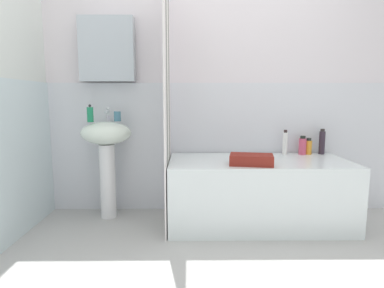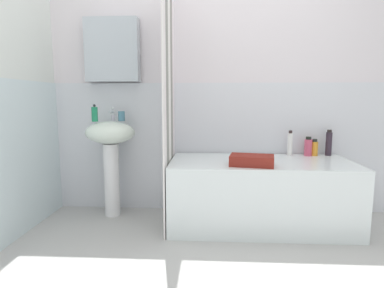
{
  "view_description": "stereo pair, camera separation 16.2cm",
  "coord_description": "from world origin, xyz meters",
  "px_view_note": "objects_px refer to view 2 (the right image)",
  "views": [
    {
      "loc": [
        -0.24,
        -1.75,
        1.05
      ],
      "look_at": [
        -0.22,
        0.69,
        0.71
      ],
      "focal_mm": 30.03,
      "sensor_mm": 36.0,
      "label": 1
    },
    {
      "loc": [
        -0.08,
        -1.75,
        1.05
      ],
      "look_at": [
        -0.22,
        0.69,
        0.71
      ],
      "focal_mm": 30.03,
      "sensor_mm": 36.0,
      "label": 2
    }
  ],
  "objects_px": {
    "conditioner_bottle": "(314,148)",
    "shampoo_bottle": "(308,147)",
    "sink": "(111,147)",
    "towel_folded": "(252,160)",
    "toothbrush_cup": "(122,116)",
    "bathtub": "(260,193)",
    "soap_dispenser": "(95,114)",
    "body_wash_bottle": "(329,143)",
    "lotion_bottle": "(290,144)"
  },
  "relations": [
    {
      "from": "conditioner_bottle",
      "to": "shampoo_bottle",
      "type": "distance_m",
      "value": 0.06
    },
    {
      "from": "sink",
      "to": "shampoo_bottle",
      "type": "height_order",
      "value": "sink"
    },
    {
      "from": "towel_folded",
      "to": "toothbrush_cup",
      "type": "bearing_deg",
      "value": 159.69
    },
    {
      "from": "bathtub",
      "to": "soap_dispenser",
      "type": "bearing_deg",
      "value": 175.15
    },
    {
      "from": "shampoo_bottle",
      "to": "bathtub",
      "type": "bearing_deg",
      "value": -150.28
    },
    {
      "from": "soap_dispenser",
      "to": "conditioner_bottle",
      "type": "bearing_deg",
      "value": 4.4
    },
    {
      "from": "sink",
      "to": "soap_dispenser",
      "type": "height_order",
      "value": "soap_dispenser"
    },
    {
      "from": "conditioner_bottle",
      "to": "sink",
      "type": "bearing_deg",
      "value": -176.54
    },
    {
      "from": "soap_dispenser",
      "to": "shampoo_bottle",
      "type": "distance_m",
      "value": 1.9
    },
    {
      "from": "toothbrush_cup",
      "to": "bathtub",
      "type": "bearing_deg",
      "value": -10.22
    },
    {
      "from": "shampoo_bottle",
      "to": "body_wash_bottle",
      "type": "bearing_deg",
      "value": 8.02
    },
    {
      "from": "lotion_bottle",
      "to": "towel_folded",
      "type": "height_order",
      "value": "lotion_bottle"
    },
    {
      "from": "towel_folded",
      "to": "lotion_bottle",
      "type": "bearing_deg",
      "value": 48.97
    },
    {
      "from": "soap_dispenser",
      "to": "toothbrush_cup",
      "type": "xyz_separation_m",
      "value": [
        0.21,
        0.1,
        -0.02
      ]
    },
    {
      "from": "lotion_bottle",
      "to": "towel_folded",
      "type": "xyz_separation_m",
      "value": [
        -0.39,
        -0.45,
        -0.07
      ]
    },
    {
      "from": "body_wash_bottle",
      "to": "towel_folded",
      "type": "xyz_separation_m",
      "value": [
        -0.74,
        -0.48,
        -0.07
      ]
    },
    {
      "from": "soap_dispenser",
      "to": "conditioner_bottle",
      "type": "relative_size",
      "value": 1.0
    },
    {
      "from": "bathtub",
      "to": "towel_folded",
      "type": "distance_m",
      "value": 0.38
    },
    {
      "from": "sink",
      "to": "soap_dispenser",
      "type": "xyz_separation_m",
      "value": [
        -0.12,
        -0.04,
        0.3
      ]
    },
    {
      "from": "sink",
      "to": "shampoo_bottle",
      "type": "distance_m",
      "value": 1.76
    },
    {
      "from": "soap_dispenser",
      "to": "sink",
      "type": "bearing_deg",
      "value": 18.28
    },
    {
      "from": "shampoo_bottle",
      "to": "towel_folded",
      "type": "height_order",
      "value": "shampoo_bottle"
    },
    {
      "from": "sink",
      "to": "soap_dispenser",
      "type": "bearing_deg",
      "value": -161.72
    },
    {
      "from": "body_wash_bottle",
      "to": "shampoo_bottle",
      "type": "xyz_separation_m",
      "value": [
        -0.19,
        -0.03,
        -0.03
      ]
    },
    {
      "from": "toothbrush_cup",
      "to": "towel_folded",
      "type": "xyz_separation_m",
      "value": [
        1.11,
        -0.41,
        -0.31
      ]
    },
    {
      "from": "sink",
      "to": "toothbrush_cup",
      "type": "bearing_deg",
      "value": 33.2
    },
    {
      "from": "bathtub",
      "to": "body_wash_bottle",
      "type": "bearing_deg",
      "value": 24.0
    },
    {
      "from": "body_wash_bottle",
      "to": "shampoo_bottle",
      "type": "relative_size",
      "value": 1.36
    },
    {
      "from": "toothbrush_cup",
      "to": "bathtub",
      "type": "height_order",
      "value": "toothbrush_cup"
    },
    {
      "from": "bathtub",
      "to": "towel_folded",
      "type": "relative_size",
      "value": 4.53
    },
    {
      "from": "sink",
      "to": "toothbrush_cup",
      "type": "height_order",
      "value": "toothbrush_cup"
    },
    {
      "from": "body_wash_bottle",
      "to": "bathtub",
      "type": "bearing_deg",
      "value": -156.0
    },
    {
      "from": "lotion_bottle",
      "to": "soap_dispenser",
      "type": "bearing_deg",
      "value": -175.34
    },
    {
      "from": "shampoo_bottle",
      "to": "towel_folded",
      "type": "xyz_separation_m",
      "value": [
        -0.55,
        -0.45,
        -0.04
      ]
    },
    {
      "from": "sink",
      "to": "conditioner_bottle",
      "type": "xyz_separation_m",
      "value": [
        1.82,
        0.11,
        -0.01
      ]
    },
    {
      "from": "towel_folded",
      "to": "body_wash_bottle",
      "type": "bearing_deg",
      "value": 32.81
    },
    {
      "from": "lotion_bottle",
      "to": "bathtub",
      "type": "bearing_deg",
      "value": -138.44
    },
    {
      "from": "shampoo_bottle",
      "to": "lotion_bottle",
      "type": "xyz_separation_m",
      "value": [
        -0.16,
        0.0,
        0.03
      ]
    },
    {
      "from": "shampoo_bottle",
      "to": "lotion_bottle",
      "type": "height_order",
      "value": "lotion_bottle"
    },
    {
      "from": "soap_dispenser",
      "to": "lotion_bottle",
      "type": "relative_size",
      "value": 0.67
    },
    {
      "from": "lotion_bottle",
      "to": "towel_folded",
      "type": "relative_size",
      "value": 0.69
    },
    {
      "from": "toothbrush_cup",
      "to": "towel_folded",
      "type": "height_order",
      "value": "toothbrush_cup"
    },
    {
      "from": "shampoo_bottle",
      "to": "towel_folded",
      "type": "distance_m",
      "value": 0.72
    },
    {
      "from": "body_wash_bottle",
      "to": "sink",
      "type": "bearing_deg",
      "value": -176.3
    },
    {
      "from": "shampoo_bottle",
      "to": "lotion_bottle",
      "type": "distance_m",
      "value": 0.16
    },
    {
      "from": "shampoo_bottle",
      "to": "toothbrush_cup",
      "type": "bearing_deg",
      "value": -178.61
    },
    {
      "from": "body_wash_bottle",
      "to": "soap_dispenser",
      "type": "bearing_deg",
      "value": -175.43
    },
    {
      "from": "sink",
      "to": "lotion_bottle",
      "type": "relative_size",
      "value": 3.79
    },
    {
      "from": "conditioner_bottle",
      "to": "shampoo_bottle",
      "type": "xyz_separation_m",
      "value": [
        -0.06,
        -0.01,
        0.01
      ]
    },
    {
      "from": "toothbrush_cup",
      "to": "bathtub",
      "type": "relative_size",
      "value": 0.06
    }
  ]
}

